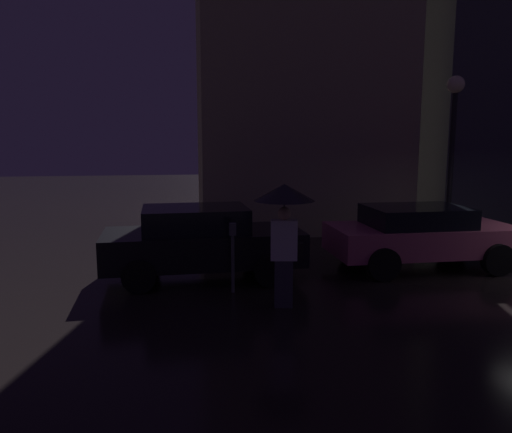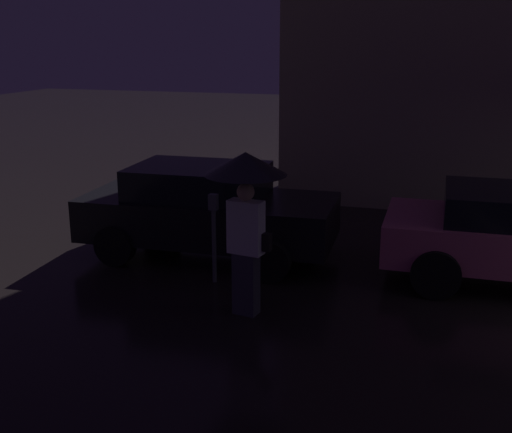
% 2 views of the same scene
% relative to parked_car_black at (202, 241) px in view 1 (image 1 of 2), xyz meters
% --- Properties ---
extents(building_facade_left, '(6.17, 3.00, 9.34)m').
position_rel_parked_car_black_xyz_m(building_facade_left, '(3.29, 5.15, 3.92)').
color(building_facade_left, gray).
rests_on(building_facade_left, ground).
extents(parked_car_black, '(3.98, 1.89, 1.44)m').
position_rel_parked_car_black_xyz_m(parked_car_black, '(0.00, 0.00, 0.00)').
color(parked_car_black, black).
rests_on(parked_car_black, ground).
extents(parked_car_pink, '(3.98, 1.97, 1.34)m').
position_rel_parked_car_black_xyz_m(parked_car_pink, '(4.72, 0.11, -0.03)').
color(parked_car_pink, '#DB6684').
rests_on(parked_car_pink, ground).
extents(pedestrian_with_umbrella, '(1.00, 1.00, 2.06)m').
position_rel_parked_car_black_xyz_m(pedestrian_with_umbrella, '(1.27, -1.96, 0.85)').
color(pedestrian_with_umbrella, '#383842').
rests_on(pedestrian_with_umbrella, ground).
extents(parking_meter, '(0.12, 0.10, 1.28)m').
position_rel_parked_car_black_xyz_m(parking_meter, '(0.51, -1.07, 0.04)').
color(parking_meter, '#4C5154').
rests_on(parking_meter, ground).
extents(street_lamp_near, '(0.45, 0.45, 4.39)m').
position_rel_parked_car_black_xyz_m(street_lamp_near, '(6.75, 2.57, 2.42)').
color(street_lamp_near, black).
rests_on(street_lamp_near, ground).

